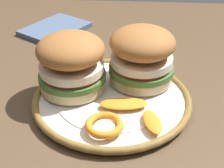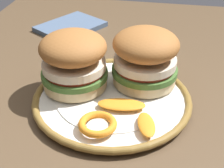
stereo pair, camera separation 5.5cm
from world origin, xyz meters
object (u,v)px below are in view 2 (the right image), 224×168
sandwich_half_left (74,60)px  dinner_plate (112,99)px  dining_table (131,168)px  sandwich_half_right (145,56)px

sandwich_half_left → dinner_plate: bearing=74.6°
dining_table → sandwich_half_left: 0.22m
sandwich_half_right → dining_table: bearing=-5.1°
dining_table → dinner_plate: size_ratio=4.20×
sandwich_half_left → sandwich_half_right: same height
sandwich_half_left → sandwich_half_right: bearing=106.4°
dinner_plate → sandwich_half_right: size_ratio=2.01×
sandwich_half_right → dinner_plate: bearing=-41.8°
dining_table → sandwich_half_right: sandwich_half_right is taller
dinner_plate → sandwich_half_right: (-0.05, 0.05, 0.06)m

